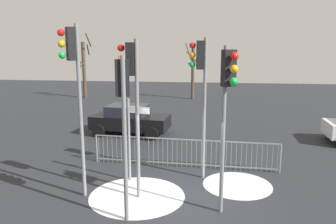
% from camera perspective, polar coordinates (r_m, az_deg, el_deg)
% --- Properties ---
extents(ground_plane, '(60.00, 60.00, 0.00)m').
position_cam_1_polar(ground_plane, '(10.39, 1.66, -14.25)').
color(ground_plane, '#26282D').
extents(traffic_light_foreground_left, '(0.57, 0.35, 4.68)m').
position_cam_1_polar(traffic_light_foreground_left, '(11.06, 5.46, 5.82)').
color(traffic_light_foreground_left, slate).
rests_on(traffic_light_foreground_left, ground).
extents(traffic_light_mid_right, '(0.57, 0.33, 4.62)m').
position_cam_1_polar(traffic_light_mid_right, '(9.57, -6.09, 4.67)').
color(traffic_light_mid_right, slate).
rests_on(traffic_light_mid_right, ground).
extents(traffic_light_mid_left, '(0.49, 0.44, 5.03)m').
position_cam_1_polar(traffic_light_mid_left, '(9.89, -15.49, 6.23)').
color(traffic_light_mid_left, slate).
rests_on(traffic_light_mid_left, ground).
extents(traffic_light_rear_left, '(0.41, 0.52, 4.45)m').
position_cam_1_polar(traffic_light_rear_left, '(8.65, 9.88, 3.01)').
color(traffic_light_rear_left, slate).
rests_on(traffic_light_rear_left, ground).
extents(traffic_light_foreground_right, '(0.38, 0.54, 4.22)m').
position_cam_1_polar(traffic_light_foreground_right, '(8.46, -7.55, 1.76)').
color(traffic_light_foreground_right, slate).
rests_on(traffic_light_foreground_right, ground).
extents(direction_sign_post, '(0.76, 0.27, 2.78)m').
position_cam_1_polar(direction_sign_post, '(11.15, -6.25, -3.89)').
color(direction_sign_post, slate).
rests_on(direction_sign_post, ground).
extents(pedestrian_guard_railing, '(6.84, 0.46, 1.07)m').
position_cam_1_polar(pedestrian_guard_railing, '(12.62, 2.72, -6.79)').
color(pedestrian_guard_railing, slate).
rests_on(pedestrian_guard_railing, ground).
extents(car_black_far, '(3.96, 2.28, 1.47)m').
position_cam_1_polar(car_black_far, '(17.10, -6.41, -1.21)').
color(car_black_far, black).
rests_on(car_black_far, ground).
extents(bare_tree_left, '(1.59, 1.54, 5.27)m').
position_cam_1_polar(bare_tree_left, '(28.93, -13.88, 7.14)').
color(bare_tree_left, '#473828').
rests_on(bare_tree_left, ground).
extents(bare_tree_centre, '(1.61, 1.63, 4.48)m').
position_cam_1_polar(bare_tree_centre, '(27.62, 4.15, 6.79)').
color(bare_tree_centre, '#473828').
rests_on(bare_tree_centre, ground).
extents(snow_patch_kerb, '(2.86, 2.86, 0.01)m').
position_cam_1_polar(snow_patch_kerb, '(10.56, -5.20, -13.80)').
color(snow_patch_kerb, silver).
rests_on(snow_patch_kerb, ground).
extents(snow_patch_island, '(2.22, 2.22, 0.01)m').
position_cam_1_polar(snow_patch_island, '(11.47, 11.50, -11.86)').
color(snow_patch_island, silver).
rests_on(snow_patch_island, ground).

